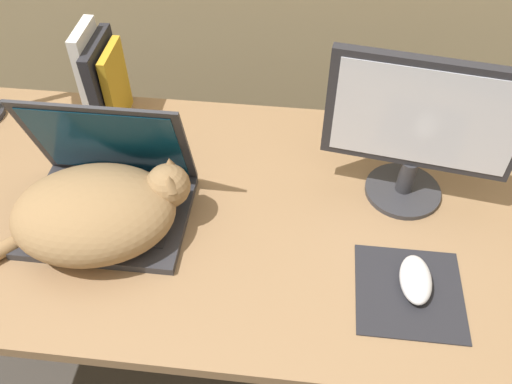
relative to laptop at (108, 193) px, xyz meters
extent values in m
cube|color=#93704C|center=(0.17, 0.03, -0.06)|extent=(1.44, 0.74, 0.03)
cylinder|color=#38383D|center=(-0.50, 0.35, -0.43)|extent=(0.04, 0.04, 0.70)
cylinder|color=#38383D|center=(0.84, 0.35, -0.43)|extent=(0.04, 0.04, 0.70)
cube|color=#2D2D33|center=(0.00, -0.03, -0.04)|extent=(0.34, 0.26, 0.02)
cube|color=#28282D|center=(0.00, -0.04, -0.03)|extent=(0.28, 0.13, 0.00)
cube|color=#2D2D33|center=(0.00, 0.06, 0.09)|extent=(0.34, 0.09, 0.25)
cube|color=#0A334C|center=(0.00, 0.06, 0.09)|extent=(0.30, 0.08, 0.22)
ellipsoid|color=#99754C|center=(0.00, -0.08, 0.02)|extent=(0.37, 0.31, 0.15)
sphere|color=#99754C|center=(0.14, -0.01, 0.05)|extent=(0.09, 0.09, 0.09)
cone|color=#99754C|center=(0.14, 0.02, 0.08)|extent=(0.04, 0.04, 0.03)
cone|color=#99754C|center=(0.15, -0.03, 0.08)|extent=(0.04, 0.04, 0.03)
cylinder|color=#99754C|center=(-0.17, -0.14, -0.03)|extent=(0.12, 0.12, 0.03)
cylinder|color=#333338|center=(0.63, 0.12, -0.04)|extent=(0.17, 0.17, 0.01)
cylinder|color=#333338|center=(0.63, 0.12, 0.00)|extent=(0.04, 0.04, 0.08)
cube|color=#28282D|center=(0.63, 0.12, 0.17)|extent=(0.38, 0.08, 0.25)
cube|color=silver|center=(0.63, 0.11, 0.17)|extent=(0.35, 0.05, 0.22)
cube|color=#232328|center=(0.62, -0.14, -0.05)|extent=(0.20, 0.20, 0.00)
ellipsoid|color=silver|center=(0.63, -0.13, -0.03)|extent=(0.06, 0.11, 0.04)
cube|color=white|center=(-0.12, 0.31, 0.07)|extent=(0.03, 0.12, 0.25)
cube|color=#232328|center=(-0.09, 0.31, 0.06)|extent=(0.03, 0.17, 0.22)
cube|color=gold|center=(-0.07, 0.31, 0.05)|extent=(0.02, 0.13, 0.20)
camera|label=1|loc=(0.40, -0.74, 0.83)|focal=38.00mm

